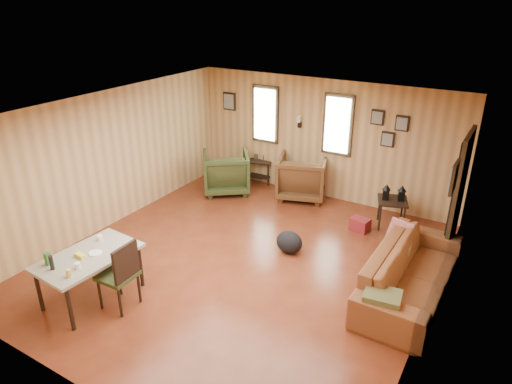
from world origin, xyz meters
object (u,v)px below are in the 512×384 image
end_table (261,167)px  side_table (393,198)px  recliner_green (226,170)px  dining_table (88,260)px  recliner_brown (302,175)px  sofa (412,265)px

end_table → side_table: bearing=-11.4°
recliner_green → side_table: (3.43, 0.21, 0.08)m
end_table → recliner_green: bearing=-113.6°
recliner_green → end_table: bearing=-150.8°
dining_table → end_table: bearing=95.3°
recliner_brown → recliner_green: size_ratio=1.02×
recliner_green → end_table: size_ratio=1.48×
sofa → recliner_green: recliner_green is taller
sofa → recliner_brown: recliner_brown is taller
recliner_green → sofa: bearing=121.3°
end_table → dining_table: dining_table is taller
dining_table → recliner_brown: bearing=81.3°
dining_table → recliner_green: bearing=100.8°
sofa → end_table: 4.60m
sofa → end_table: (-3.86, 2.49, -0.11)m
recliner_brown → dining_table: bearing=58.7°
sofa → dining_table: bearing=123.1°
sofa → recliner_brown: 3.51m
recliner_green → recliner_brown: bearing=162.9°
recliner_green → side_table: bearing=146.3°
side_table → dining_table: (-2.94, -4.21, 0.07)m
recliner_green → dining_table: bearing=59.8°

